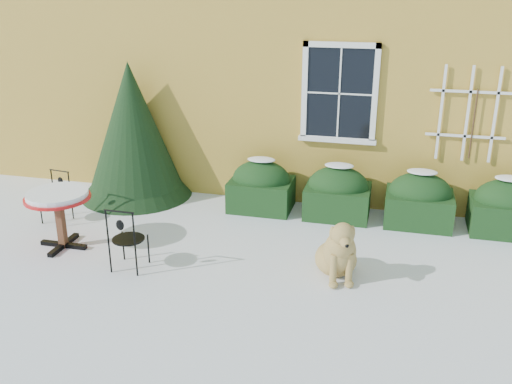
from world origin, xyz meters
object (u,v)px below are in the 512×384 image
(evergreen_shrub, at_px, (134,144))
(dog, at_px, (338,253))
(bistro_table, at_px, (58,201))
(patio_chair_near, at_px, (127,238))
(patio_chair_far, at_px, (57,197))

(evergreen_shrub, height_order, dog, evergreen_shrub)
(bistro_table, distance_m, patio_chair_near, 1.33)
(evergreen_shrub, xyz_separation_m, bistro_table, (-0.12, -2.26, -0.25))
(patio_chair_far, height_order, dog, dog)
(bistro_table, distance_m, dog, 4.05)
(patio_chair_near, height_order, patio_chair_far, patio_chair_near)
(patio_chair_near, xyz_separation_m, dog, (2.79, 0.46, -0.10))
(patio_chair_far, bearing_deg, bistro_table, -47.47)
(bistro_table, bearing_deg, patio_chair_far, 125.38)
(patio_chair_far, bearing_deg, evergreen_shrub, 69.61)
(evergreen_shrub, distance_m, dog, 4.52)
(patio_chair_near, distance_m, patio_chair_far, 2.23)
(evergreen_shrub, distance_m, bistro_table, 2.27)
(bistro_table, bearing_deg, dog, 1.13)
(evergreen_shrub, relative_size, patio_chair_near, 2.62)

